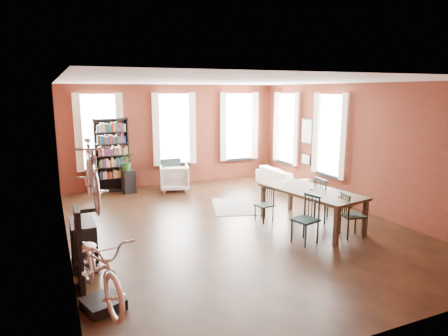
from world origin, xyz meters
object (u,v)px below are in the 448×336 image
dining_chair_a (305,220)px  bicycle_floor (97,235)px  plant_stand (129,181)px  dining_table (311,207)px  white_armchair (174,176)px  cream_sofa (283,175)px  dining_chair_c (353,215)px  dining_chair_d (327,199)px  bookshelf (112,155)px  bike_trainer (103,304)px  console_table (84,244)px  dining_chair_b (264,205)px

dining_chair_a → bicycle_floor: bicycle_floor is taller
plant_stand → dining_table: bearing=-54.9°
white_armchair → cream_sofa: size_ratio=0.42×
dining_chair_c → white_armchair: size_ratio=1.07×
dining_chair_d → white_armchair: size_ratio=1.18×
plant_stand → bicycle_floor: 6.63m
bookshelf → cream_sofa: size_ratio=1.06×
white_armchair → cream_sofa: (3.22, -1.04, -0.03)m
dining_chair_a → white_armchair: size_ratio=1.11×
bike_trainer → white_armchair: bearing=64.7°
dining_chair_c → console_table: size_ratio=1.16×
dining_chair_a → dining_chair_d: (1.28, 0.96, 0.03)m
dining_chair_d → bicycle_floor: 5.69m
cream_sofa → dining_chair_c: bearing=167.1°
dining_table → bookshelf: (-3.61, 5.01, 0.69)m
white_armchair → plant_stand: white_armchair is taller
dining_chair_b → console_table: (-4.06, -0.84, 0.01)m
bookshelf → white_armchair: bookshelf is taller
dining_chair_a → cream_sofa: 4.66m
dining_chair_a → dining_chair_d: bearing=113.0°
dining_chair_d → bike_trainer: dining_chair_d is taller
plant_stand → bicycle_floor: size_ratio=0.36×
dining_chair_c → dining_table: bearing=33.7°
dining_chair_a → cream_sofa: size_ratio=0.46×
dining_chair_c → console_table: bearing=95.2°
dining_chair_b → dining_chair_d: bearing=56.2°
dining_chair_b → console_table: console_table is taller
dining_chair_d → cream_sofa: size_ratio=0.49×
dining_table → bicycle_floor: bicycle_floor is taller
white_armchair → bookshelf: bearing=-6.6°
dining_table → cream_sofa: dining_table is taller
dining_chair_d → cream_sofa: bearing=-14.8°
plant_stand → white_armchair: bearing=-10.3°
dining_chair_b → dining_chair_a: bearing=-8.7°
plant_stand → bicycle_floor: bearing=-103.9°
cream_sofa → console_table: cream_sofa is taller
dining_chair_d → bike_trainer: size_ratio=2.02×
plant_stand → bookshelf: bearing=132.9°
dining_chair_d → bicycle_floor: bicycle_floor is taller
cream_sofa → bike_trainer: (-6.12, -5.10, -0.33)m
dining_chair_d → cream_sofa: (0.81, 3.21, -0.11)m
dining_chair_a → console_table: (-4.14, 0.67, -0.08)m
bicycle_floor → bike_trainer: bearing=21.8°
console_table → bicycle_floor: size_ratio=0.42×
dining_table → white_armchair: white_armchair is taller
dining_chair_c → cream_sofa: size_ratio=0.45×
dining_chair_c → console_table: dining_chair_c is taller
bookshelf → dining_chair_d: bearing=-49.9°
dining_chair_a → bike_trainer: dining_chair_a is taller
dining_chair_a → console_table: 4.19m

